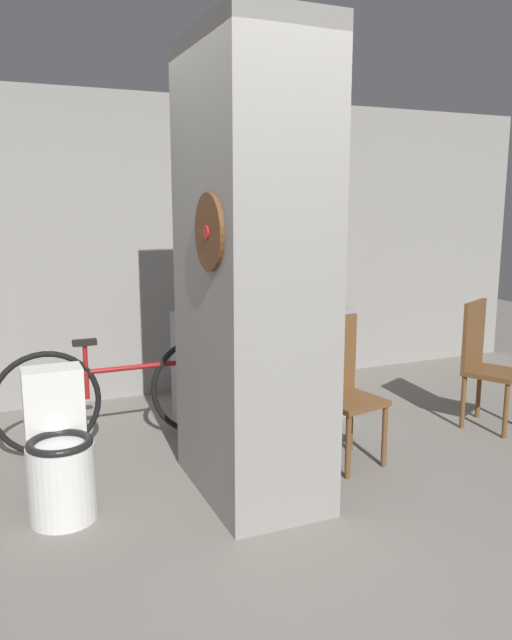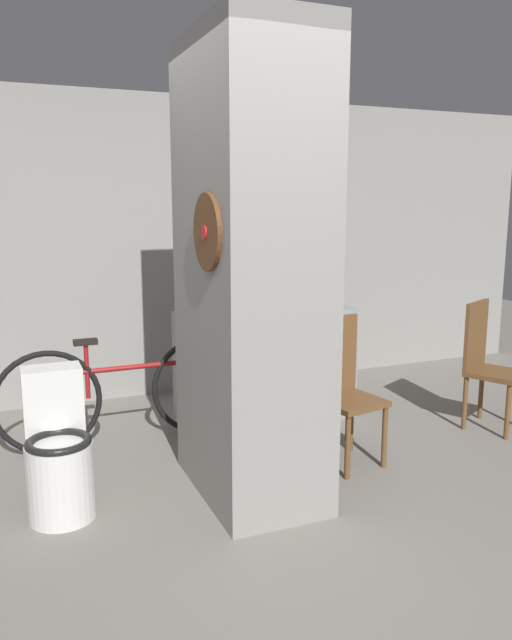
% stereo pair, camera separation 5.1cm
% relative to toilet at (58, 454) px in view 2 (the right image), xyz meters
% --- Properties ---
extents(ground_plane, '(14.00, 14.00, 0.00)m').
position_rel_toilet_xyz_m(ground_plane, '(0.99, -0.65, -0.34)').
color(ground_plane, slate).
extents(wall_back, '(8.00, 0.09, 2.60)m').
position_rel_toilet_xyz_m(wall_back, '(0.99, 1.98, 0.96)').
color(wall_back, gray).
rests_on(wall_back, ground_plane).
extents(pillar_center, '(0.65, 1.03, 2.60)m').
position_rel_toilet_xyz_m(pillar_center, '(1.08, -0.14, 0.96)').
color(pillar_center, gray).
rests_on(pillar_center, ground_plane).
extents(counter_shelf, '(1.39, 0.44, 0.89)m').
position_rel_toilet_xyz_m(counter_shelf, '(1.65, 0.93, 0.11)').
color(counter_shelf, gray).
rests_on(counter_shelf, ground_plane).
extents(toilet, '(0.36, 0.52, 0.79)m').
position_rel_toilet_xyz_m(toilet, '(0.00, 0.00, 0.00)').
color(toilet, silver).
rests_on(toilet, ground_plane).
extents(chair_near_pillar, '(0.44, 0.44, 0.96)m').
position_rel_toilet_xyz_m(chair_near_pillar, '(1.80, 0.01, 0.18)').
color(chair_near_pillar, brown).
rests_on(chair_near_pillar, ground_plane).
extents(chair_by_doorway, '(0.50, 0.50, 0.96)m').
position_rel_toilet_xyz_m(chair_by_doorway, '(3.13, 0.16, 0.18)').
color(chair_by_doorway, brown).
rests_on(chair_by_doorway, ground_plane).
extents(bicycle, '(1.81, 0.42, 0.78)m').
position_rel_toilet_xyz_m(bicycle, '(0.55, 0.88, 0.04)').
color(bicycle, black).
rests_on(bicycle, ground_plane).
extents(bottle_tall, '(0.08, 0.08, 0.34)m').
position_rel_toilet_xyz_m(bottle_tall, '(1.57, 0.85, 0.67)').
color(bottle_tall, '#19598C').
rests_on(bottle_tall, counter_shelf).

